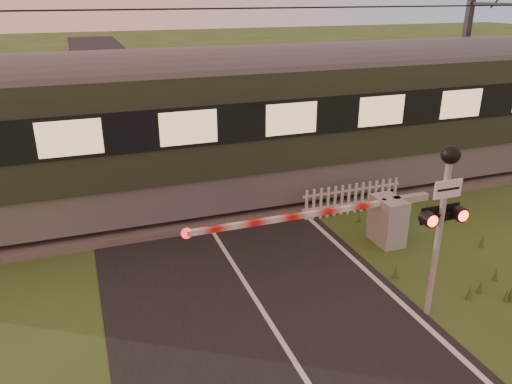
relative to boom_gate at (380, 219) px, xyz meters
name	(u,v)px	position (x,y,z in m)	size (l,w,h in m)	color
ground	(282,343)	(-3.75, -2.74, -0.67)	(160.00, 160.00, 0.00)	#30491C
road	(288,350)	(-3.73, -2.97, -0.66)	(6.00, 140.00, 0.03)	black
track_bed	(197,205)	(-3.75, 3.76, -0.60)	(140.00, 3.40, 0.39)	#47423D
boom_gate	(380,219)	(0.00, 0.00, 0.00)	(6.28, 0.93, 1.23)	gray
crossing_signal	(444,203)	(-0.72, -2.88, 1.71)	(0.88, 0.36, 3.45)	gray
picket_fence	(352,198)	(0.31, 1.86, -0.21)	(3.07, 0.07, 0.90)	silver
catenary_mast	(464,58)	(7.26, 5.98, 2.92)	(0.22, 2.46, 6.89)	#2D2D30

